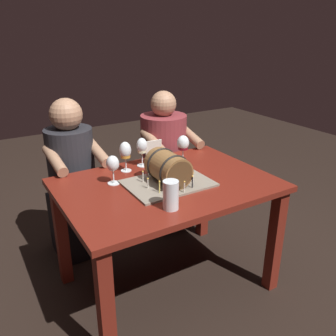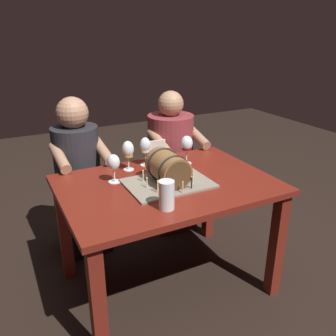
{
  "view_description": "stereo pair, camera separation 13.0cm",
  "coord_description": "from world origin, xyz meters",
  "px_view_note": "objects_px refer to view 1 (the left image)",
  "views": [
    {
      "loc": [
        -0.97,
        -1.61,
        1.57
      ],
      "look_at": [
        -0.01,
        -0.02,
        0.83
      ],
      "focal_mm": 37.77,
      "sensor_mm": 36.0,
      "label": 1
    },
    {
      "loc": [
        -0.85,
        -1.68,
        1.57
      ],
      "look_at": [
        -0.01,
        -0.02,
        0.83
      ],
      "focal_mm": 37.77,
      "sensor_mm": 36.0,
      "label": 2
    }
  ],
  "objects_px": {
    "barrel_cake": "(168,171)",
    "wine_glass_amber": "(125,152)",
    "wine_glass_white": "(142,147)",
    "wine_glass_red": "(183,144)",
    "person_seated_right": "(164,166)",
    "wine_glass_empty": "(113,164)",
    "person_seated_left": "(74,187)",
    "menu_card": "(154,152)",
    "dining_table": "(167,200)",
    "beer_pint": "(171,196)"
  },
  "relations": [
    {
      "from": "barrel_cake",
      "to": "wine_glass_amber",
      "type": "relative_size",
      "value": 2.51
    },
    {
      "from": "wine_glass_amber",
      "to": "beer_pint",
      "type": "relative_size",
      "value": 1.28
    },
    {
      "from": "barrel_cake",
      "to": "wine_glass_red",
      "type": "xyz_separation_m",
      "value": [
        0.26,
        0.24,
        0.05
      ]
    },
    {
      "from": "wine_glass_amber",
      "to": "menu_card",
      "type": "distance_m",
      "value": 0.22
    },
    {
      "from": "beer_pint",
      "to": "wine_glass_amber",
      "type": "bearing_deg",
      "value": 88.01
    },
    {
      "from": "wine_glass_empty",
      "to": "menu_card",
      "type": "xyz_separation_m",
      "value": [
        0.36,
        0.17,
        -0.04
      ]
    },
    {
      "from": "dining_table",
      "to": "wine_glass_red",
      "type": "relative_size",
      "value": 6.42
    },
    {
      "from": "dining_table",
      "to": "wine_glass_white",
      "type": "height_order",
      "value": "wine_glass_white"
    },
    {
      "from": "person_seated_right",
      "to": "wine_glass_empty",
      "type": "bearing_deg",
      "value": -141.2
    },
    {
      "from": "wine_glass_red",
      "to": "menu_card",
      "type": "distance_m",
      "value": 0.2
    },
    {
      "from": "wine_glass_amber",
      "to": "wine_glass_red",
      "type": "height_order",
      "value": "same"
    },
    {
      "from": "wine_glass_amber",
      "to": "wine_glass_empty",
      "type": "height_order",
      "value": "wine_glass_amber"
    },
    {
      "from": "wine_glass_white",
      "to": "menu_card",
      "type": "xyz_separation_m",
      "value": [
        0.08,
        0.0,
        -0.05
      ]
    },
    {
      "from": "menu_card",
      "to": "person_seated_right",
      "type": "height_order",
      "value": "person_seated_right"
    },
    {
      "from": "dining_table",
      "to": "wine_glass_red",
      "type": "height_order",
      "value": "wine_glass_red"
    },
    {
      "from": "wine_glass_amber",
      "to": "wine_glass_empty",
      "type": "relative_size",
      "value": 1.12
    },
    {
      "from": "person_seated_left",
      "to": "person_seated_right",
      "type": "relative_size",
      "value": 1.02
    },
    {
      "from": "wine_glass_amber",
      "to": "person_seated_right",
      "type": "xyz_separation_m",
      "value": [
        0.5,
        0.37,
        -0.32
      ]
    },
    {
      "from": "dining_table",
      "to": "wine_glass_empty",
      "type": "xyz_separation_m",
      "value": [
        -0.27,
        0.14,
        0.23
      ]
    },
    {
      "from": "person_seated_right",
      "to": "dining_table",
      "type": "bearing_deg",
      "value": -119.19
    },
    {
      "from": "wine_glass_amber",
      "to": "wine_glass_red",
      "type": "bearing_deg",
      "value": -10.56
    },
    {
      "from": "menu_card",
      "to": "person_seated_left",
      "type": "xyz_separation_m",
      "value": [
        -0.45,
        0.34,
        -0.28
      ]
    },
    {
      "from": "wine_glass_empty",
      "to": "person_seated_left",
      "type": "bearing_deg",
      "value": 100.67
    },
    {
      "from": "beer_pint",
      "to": "person_seated_right",
      "type": "distance_m",
      "value": 1.11
    },
    {
      "from": "menu_card",
      "to": "person_seated_left",
      "type": "distance_m",
      "value": 0.64
    },
    {
      "from": "wine_glass_red",
      "to": "barrel_cake",
      "type": "bearing_deg",
      "value": -137.34
    },
    {
      "from": "wine_glass_amber",
      "to": "person_seated_left",
      "type": "xyz_separation_m",
      "value": [
        -0.24,
        0.37,
        -0.33
      ]
    },
    {
      "from": "wine_glass_red",
      "to": "wine_glass_white",
      "type": "distance_m",
      "value": 0.27
    },
    {
      "from": "wine_glass_empty",
      "to": "beer_pint",
      "type": "xyz_separation_m",
      "value": [
        0.12,
        -0.43,
        -0.05
      ]
    },
    {
      "from": "menu_card",
      "to": "wine_glass_amber",
      "type": "bearing_deg",
      "value": -170.21
    },
    {
      "from": "wine_glass_white",
      "to": "beer_pint",
      "type": "height_order",
      "value": "wine_glass_white"
    },
    {
      "from": "person_seated_right",
      "to": "wine_glass_red",
      "type": "bearing_deg",
      "value": -104.55
    },
    {
      "from": "beer_pint",
      "to": "wine_glass_empty",
      "type": "bearing_deg",
      "value": 106.04
    },
    {
      "from": "barrel_cake",
      "to": "wine_glass_empty",
      "type": "bearing_deg",
      "value": 147.4
    },
    {
      "from": "menu_card",
      "to": "person_seated_right",
      "type": "relative_size",
      "value": 0.14
    },
    {
      "from": "wine_glass_red",
      "to": "person_seated_right",
      "type": "distance_m",
      "value": 0.56
    },
    {
      "from": "wine_glass_white",
      "to": "person_seated_right",
      "type": "relative_size",
      "value": 0.17
    },
    {
      "from": "dining_table",
      "to": "person_seated_right",
      "type": "relative_size",
      "value": 1.09
    },
    {
      "from": "wine_glass_amber",
      "to": "wine_glass_white",
      "type": "bearing_deg",
      "value": 10.87
    },
    {
      "from": "barrel_cake",
      "to": "wine_glass_white",
      "type": "xyz_separation_m",
      "value": [
        0.01,
        0.33,
        0.04
      ]
    },
    {
      "from": "dining_table",
      "to": "wine_glass_empty",
      "type": "relative_size",
      "value": 7.18
    },
    {
      "from": "wine_glass_red",
      "to": "person_seated_right",
      "type": "xyz_separation_m",
      "value": [
        0.12,
        0.44,
        -0.33
      ]
    },
    {
      "from": "wine_glass_white",
      "to": "menu_card",
      "type": "height_order",
      "value": "wine_glass_white"
    },
    {
      "from": "menu_card",
      "to": "barrel_cake",
      "type": "bearing_deg",
      "value": -103.13
    },
    {
      "from": "person_seated_right",
      "to": "menu_card",
      "type": "bearing_deg",
      "value": -129.22
    },
    {
      "from": "wine_glass_empty",
      "to": "menu_card",
      "type": "distance_m",
      "value": 0.4
    },
    {
      "from": "wine_glass_empty",
      "to": "wine_glass_white",
      "type": "bearing_deg",
      "value": 31.09
    },
    {
      "from": "menu_card",
      "to": "dining_table",
      "type": "bearing_deg",
      "value": -103.18
    },
    {
      "from": "wine_glass_white",
      "to": "wine_glass_red",
      "type": "bearing_deg",
      "value": -21.11
    },
    {
      "from": "barrel_cake",
      "to": "person_seated_left",
      "type": "xyz_separation_m",
      "value": [
        -0.36,
        0.68,
        -0.29
      ]
    }
  ]
}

